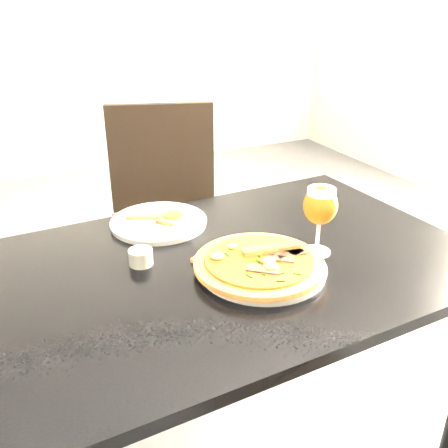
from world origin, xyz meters
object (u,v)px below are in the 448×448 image
pizza (260,262)px  beer_glass (320,206)px  chair_far (165,219)px  dining_table (236,288)px

pizza → beer_glass: bearing=7.0°
chair_far → beer_glass: chair_far is taller
chair_far → pizza: 0.89m
beer_glass → dining_table: bearing=162.9°
pizza → beer_glass: size_ratio=1.72×
pizza → dining_table: bearing=103.4°
beer_glass → chair_far: bearing=99.0°
chair_far → pizza: size_ratio=3.10×
pizza → chair_far: bearing=86.6°
chair_far → pizza: bearing=-75.1°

